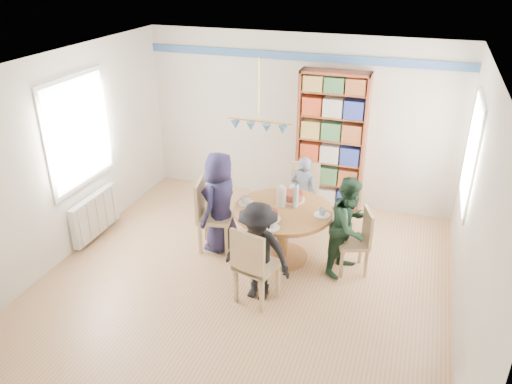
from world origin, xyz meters
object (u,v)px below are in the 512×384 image
at_px(chair_near, 253,263).
at_px(person_far, 304,193).
at_px(person_right, 349,226).
at_px(dining_table, 283,222).
at_px(chair_right, 359,238).
at_px(chair_far, 304,192).
at_px(radiator, 95,215).
at_px(chair_left, 209,212).
at_px(person_near, 258,252).
at_px(person_left, 220,202).
at_px(bookshelf, 331,143).

relative_size(chair_near, person_far, 0.89).
bearing_deg(person_right, dining_table, 111.02).
distance_m(chair_right, chair_far, 1.39).
distance_m(radiator, chair_left, 1.72).
distance_m(radiator, person_far, 3.04).
height_order(person_right, person_far, person_right).
height_order(radiator, person_near, person_near).
distance_m(dining_table, chair_left, 1.04).
relative_size(chair_right, person_right, 0.66).
height_order(dining_table, chair_left, chair_left).
relative_size(radiator, dining_table, 0.77).
xyz_separation_m(person_right, person_near, (-0.91, -0.90, -0.03)).
bearing_deg(chair_left, person_right, 1.68).
bearing_deg(radiator, person_right, 4.95).
bearing_deg(person_far, chair_far, -75.49).
relative_size(person_left, bookshelf, 0.64).
height_order(radiator, person_right, person_right).
distance_m(dining_table, chair_right, 1.00).
height_order(chair_left, chair_near, chair_left).
relative_size(radiator, person_near, 0.79).
distance_m(chair_right, person_near, 1.41).
relative_size(dining_table, person_left, 0.92).
relative_size(person_left, person_far, 1.24).
bearing_deg(chair_near, person_far, 86.92).
relative_size(dining_table, chair_far, 1.35).
xyz_separation_m(chair_right, person_near, (-1.04, -0.94, 0.15)).
xyz_separation_m(chair_far, person_right, (0.83, -1.05, 0.13)).
relative_size(chair_left, chair_far, 1.06).
bearing_deg(dining_table, radiator, -173.40).
height_order(person_right, person_near, person_right).
distance_m(person_right, person_near, 1.28).
xyz_separation_m(radiator, chair_near, (2.66, -0.72, 0.21)).
bearing_deg(chair_far, person_left, -131.16).
bearing_deg(chair_left, bookshelf, 53.86).
relative_size(radiator, person_far, 0.88).
distance_m(radiator, chair_near, 2.76).
bearing_deg(chair_left, person_left, 19.83).
distance_m(dining_table, chair_far, 1.05).
height_order(radiator, person_left, person_left).
height_order(chair_far, person_far, person_far).
bearing_deg(person_left, dining_table, 98.82).
bearing_deg(person_left, radiator, -72.08).
xyz_separation_m(dining_table, person_near, (-0.04, -0.90, 0.07)).
bearing_deg(chair_far, chair_near, -92.51).
relative_size(chair_right, bookshelf, 0.40).
bearing_deg(person_right, bookshelf, 40.37).
relative_size(chair_near, person_near, 0.80).
bearing_deg(bookshelf, person_right, -70.90).
xyz_separation_m(person_left, person_right, (1.76, 0.00, -0.05)).
height_order(chair_left, person_near, person_near).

